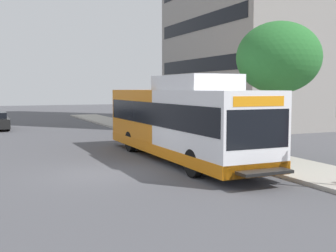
% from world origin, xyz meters
% --- Properties ---
extents(ground_plane, '(120.00, 120.00, 0.00)m').
position_xyz_m(ground_plane, '(0.00, 8.00, 0.00)').
color(ground_plane, '#4C4C51').
extents(sidewalk_curb, '(3.00, 56.00, 0.14)m').
position_xyz_m(sidewalk_curb, '(7.00, 6.00, 0.07)').
color(sidewalk_curb, '#A8A399').
rests_on(sidewalk_curb, ground).
extents(transit_bus, '(2.58, 12.25, 3.65)m').
position_xyz_m(transit_bus, '(3.94, 1.65, 1.70)').
color(transit_bus, white).
rests_on(transit_bus, ground).
extents(street_tree_near_stop, '(3.56, 3.56, 5.80)m').
position_xyz_m(street_tree_near_stop, '(7.64, -0.27, 4.41)').
color(street_tree_near_stop, '#4C3823').
rests_on(street_tree_near_stop, sidewalk_curb).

